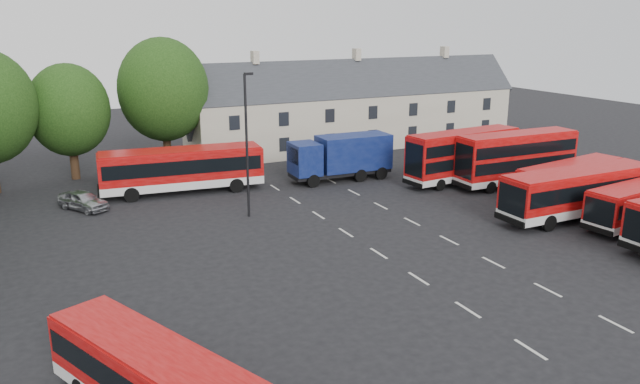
{
  "coord_description": "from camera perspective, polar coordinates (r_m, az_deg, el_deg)",
  "views": [
    {
      "loc": [
        -17.74,
        -26.75,
        13.12
      ],
      "look_at": [
        -0.74,
        8.22,
        2.2
      ],
      "focal_mm": 35.0,
      "sensor_mm": 36.0,
      "label": 1
    }
  ],
  "objects": [
    {
      "name": "terrace_houses",
      "position": [
        65.68,
        3.29,
        7.56
      ],
      "size": [
        35.7,
        7.13,
        10.06
      ],
      "color": "beige",
      "rests_on": "ground"
    },
    {
      "name": "bus_west",
      "position": [
        21.89,
        -14.63,
        -16.3
      ],
      "size": [
        6.02,
        10.13,
        2.84
      ],
      "rotation": [
        0.0,
        0.0,
        1.97
      ],
      "color": "silver",
      "rests_on": "ground"
    },
    {
      "name": "ground",
      "position": [
        34.67,
        7.11,
        -6.67
      ],
      "size": [
        140.0,
        140.0,
        0.0
      ],
      "primitive_type": "plane",
      "color": "black",
      "rests_on": "ground"
    },
    {
      "name": "bus_row_e",
      "position": [
        49.64,
        21.89,
        1.22
      ],
      "size": [
        10.14,
        3.74,
        2.8
      ],
      "rotation": [
        0.0,
        0.0,
        0.15
      ],
      "color": "silver",
      "rests_on": "ground"
    },
    {
      "name": "lamppost",
      "position": [
        41.62,
        -6.69,
        4.57
      ],
      "size": [
        0.67,
        0.3,
        9.7
      ],
      "rotation": [
        0.0,
        0.0,
        0.11
      ],
      "color": "black",
      "rests_on": "ground"
    },
    {
      "name": "bus_dd_south",
      "position": [
        52.32,
        17.53,
        3.18
      ],
      "size": [
        10.51,
        2.58,
        4.3
      ],
      "rotation": [
        0.0,
        0.0,
        -0.01
      ],
      "color": "silver",
      "rests_on": "ground"
    },
    {
      "name": "box_truck",
      "position": [
        51.7,
        2.01,
        3.36
      ],
      "size": [
        8.58,
        2.9,
        3.72
      ],
      "rotation": [
        0.0,
        0.0,
        -0.03
      ],
      "color": "black",
      "rests_on": "ground"
    },
    {
      "name": "lane_markings",
      "position": [
        37.52,
        8.67,
        -4.95
      ],
      "size": [
        5.15,
        33.8,
        0.01
      ],
      "color": "beige",
      "rests_on": "ground"
    },
    {
      "name": "bus_row_d",
      "position": [
        45.26,
        22.6,
        0.24
      ],
      "size": [
        11.82,
        2.81,
        3.34
      ],
      "rotation": [
        0.0,
        0.0,
        0.01
      ],
      "color": "silver",
      "rests_on": "ground"
    },
    {
      "name": "silver_car",
      "position": [
        46.94,
        -20.84,
        -0.72
      ],
      "size": [
        3.57,
        4.31,
        1.39
      ],
      "primitive_type": "imported",
      "rotation": [
        0.0,
        0.0,
        0.57
      ],
      "color": "#A7AAAF",
      "rests_on": "ground"
    },
    {
      "name": "bus_north",
      "position": [
        48.96,
        -12.51,
        2.27
      ],
      "size": [
        12.45,
        4.08,
        3.46
      ],
      "rotation": [
        0.0,
        0.0,
        -0.11
      ],
      "color": "silver",
      "rests_on": "ground"
    },
    {
      "name": "bus_dd_north",
      "position": [
        52.23,
        12.95,
        3.46
      ],
      "size": [
        10.53,
        3.35,
        4.25
      ],
      "rotation": [
        0.0,
        0.0,
        0.1
      ],
      "color": "silver",
      "rests_on": "ground"
    }
  ]
}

